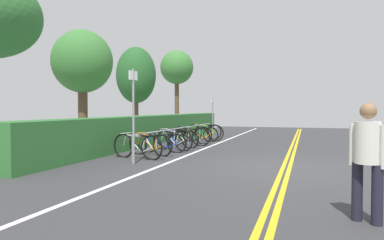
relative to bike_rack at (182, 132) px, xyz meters
The scene contains 22 objects.
ground_plane 5.70m from the bike_rack, 132.81° to the right, with size 39.33×12.64×0.05m, color #353538.
centre_line_yellow_inner 5.76m from the bike_rack, 132.27° to the right, with size 35.39×0.10×0.00m, color gold.
centre_line_yellow_outer 5.64m from the bike_rack, 133.37° to the right, with size 35.39×0.10×0.00m, color gold.
bike_lane_stripe_white 4.03m from the bike_rack, 164.85° to the right, with size 35.39×0.12×0.00m, color white.
bike_rack is the anchor object (origin of this frame).
bicycle_0 3.56m from the bike_rack, behind, with size 0.54×1.81×0.78m.
bicycle_1 2.76m from the bike_rack, behind, with size 0.52×1.66×0.74m.
bicycle_2 2.00m from the bike_rack, behind, with size 0.51×1.65×0.70m.
bicycle_3 1.22m from the bike_rack, behind, with size 0.56×1.69×0.79m.
bicycle_4 0.50m from the bike_rack, behind, with size 0.46×1.72×0.72m.
bicycle_5 0.47m from the bike_rack, 16.15° to the right, with size 0.46×1.83×0.77m.
bicycle_6 1.23m from the bike_rack, ahead, with size 0.46×1.77×0.78m.
bicycle_7 2.05m from the bike_rack, ahead, with size 0.62×1.73×0.71m.
bicycle_8 2.82m from the bike_rack, ahead, with size 0.46×1.77×0.79m.
bicycle_9 3.62m from the bike_rack, ahead, with size 0.46×1.77×0.77m.
pedestrian 9.62m from the bike_rack, 145.90° to the right, with size 0.32×0.43×1.56m.
sign_post_near 4.60m from the bike_rack, behind, with size 0.36×0.08×2.54m.
sign_post_far 5.24m from the bike_rack, ahead, with size 0.36×0.06×2.09m.
hedge_backdrop 2.33m from the bike_rack, 50.02° to the left, with size 17.20×1.00×1.18m, color #2D6B30.
tree_mid 4.63m from the bike_rack, 110.71° to the left, with size 2.30×2.30×4.48m.
tree_far_right 5.96m from the bike_rack, 45.91° to the left, with size 2.06×2.06×4.68m.
tree_extra 9.95m from the bike_rack, 21.54° to the left, with size 2.14×2.14×5.23m.
Camera 1 is at (-9.16, -0.48, 1.49)m, focal length 33.24 mm.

